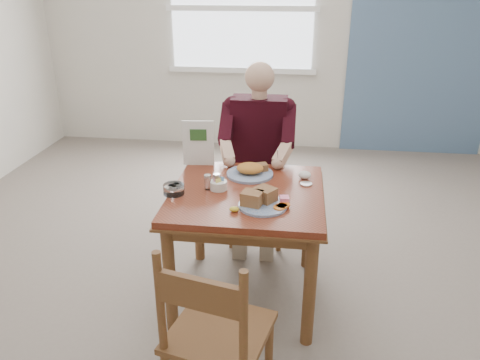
# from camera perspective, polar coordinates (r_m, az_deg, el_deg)

# --- Properties ---
(floor) EXTENTS (6.00, 6.00, 0.00)m
(floor) POSITION_cam_1_polar(r_m,az_deg,el_deg) (3.17, 0.77, -13.74)
(floor) COLOR #6E6259
(floor) RESTS_ON ground
(wall_back) EXTENTS (5.50, 0.00, 5.50)m
(wall_back) POSITION_cam_1_polar(r_m,az_deg,el_deg) (5.54, 4.59, 18.07)
(wall_back) COLOR beige
(wall_back) RESTS_ON ground
(accent_panel) EXTENTS (1.60, 0.02, 2.80)m
(accent_panel) POSITION_cam_1_polar(r_m,az_deg,el_deg) (5.67, 21.69, 16.70)
(accent_panel) COLOR slate
(accent_panel) RESTS_ON ground
(lemon_wedge) EXTENTS (0.06, 0.04, 0.03)m
(lemon_wedge) POSITION_cam_1_polar(r_m,az_deg,el_deg) (2.54, -0.71, -3.58)
(lemon_wedge) COLOR yellow
(lemon_wedge) RESTS_ON table
(napkin) EXTENTS (0.10, 0.09, 0.05)m
(napkin) POSITION_cam_1_polar(r_m,az_deg,el_deg) (2.97, 7.89, 0.61)
(napkin) COLOR white
(napkin) RESTS_ON table
(metal_dish) EXTENTS (0.09, 0.09, 0.01)m
(metal_dish) POSITION_cam_1_polar(r_m,az_deg,el_deg) (2.89, 8.04, -0.48)
(metal_dish) COLOR silver
(metal_dish) RESTS_ON table
(window) EXTENTS (1.72, 0.04, 1.42)m
(window) POSITION_cam_1_polar(r_m,az_deg,el_deg) (5.53, 0.23, 20.21)
(window) COLOR white
(window) RESTS_ON wall_back
(table) EXTENTS (0.92, 0.92, 0.75)m
(table) POSITION_cam_1_polar(r_m,az_deg,el_deg) (2.83, 0.84, -3.41)
(table) COLOR maroon
(table) RESTS_ON ground
(chair_far) EXTENTS (0.42, 0.42, 0.95)m
(chair_far) POSITION_cam_1_polar(r_m,az_deg,el_deg) (3.62, 2.25, 0.01)
(chair_far) COLOR brown
(chair_far) RESTS_ON ground
(chair_near) EXTENTS (0.51, 0.51, 0.95)m
(chair_near) POSITION_cam_1_polar(r_m,az_deg,el_deg) (2.15, -3.03, -18.54)
(chair_near) COLOR brown
(chair_near) RESTS_ON ground
(diner) EXTENTS (0.53, 0.56, 1.39)m
(diner) POSITION_cam_1_polar(r_m,az_deg,el_deg) (3.41, 2.21, 4.54)
(diner) COLOR gray
(diner) RESTS_ON chair_far
(near_plate) EXTENTS (0.35, 0.35, 0.09)m
(near_plate) POSITION_cam_1_polar(r_m,az_deg,el_deg) (2.60, 2.67, -2.47)
(near_plate) COLOR white
(near_plate) RESTS_ON table
(far_plate) EXTENTS (0.39, 0.39, 0.08)m
(far_plate) POSITION_cam_1_polar(r_m,az_deg,el_deg) (3.00, 1.32, 1.15)
(far_plate) COLOR white
(far_plate) RESTS_ON table
(caddy) EXTENTS (0.12, 0.12, 0.08)m
(caddy) POSITION_cam_1_polar(r_m,az_deg,el_deg) (2.80, -2.64, -0.61)
(caddy) COLOR white
(caddy) RESTS_ON table
(shakers) EXTENTS (0.11, 0.08, 0.09)m
(shakers) POSITION_cam_1_polar(r_m,az_deg,el_deg) (2.80, -3.41, -0.19)
(shakers) COLOR white
(shakers) RESTS_ON table
(creamer) EXTENTS (0.16, 0.16, 0.06)m
(creamer) POSITION_cam_1_polar(r_m,az_deg,el_deg) (2.76, -8.08, -1.11)
(creamer) COLOR white
(creamer) RESTS_ON table
(menu) EXTENTS (0.21, 0.04, 0.31)m
(menu) POSITION_cam_1_polar(r_m,az_deg,el_deg) (3.13, -5.11, 4.53)
(menu) COLOR white
(menu) RESTS_ON table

